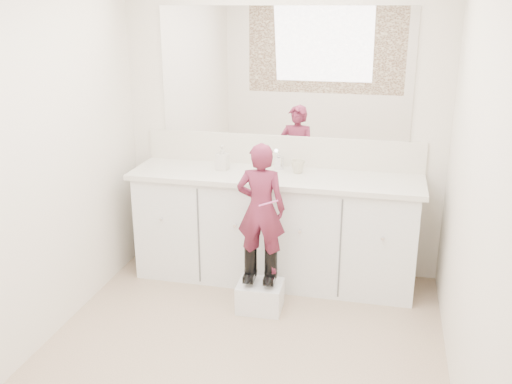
# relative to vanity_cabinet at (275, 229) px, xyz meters

# --- Properties ---
(floor) EXTENTS (3.00, 3.00, 0.00)m
(floor) POSITION_rel_vanity_cabinet_xyz_m (0.00, -1.23, -0.42)
(floor) COLOR #887059
(floor) RESTS_ON ground
(wall_back) EXTENTS (2.60, 0.00, 2.60)m
(wall_back) POSITION_rel_vanity_cabinet_xyz_m (0.00, 0.27, 0.77)
(wall_back) COLOR beige
(wall_back) RESTS_ON floor
(wall_front) EXTENTS (2.60, 0.00, 2.60)m
(wall_front) POSITION_rel_vanity_cabinet_xyz_m (0.00, -2.73, 0.77)
(wall_front) COLOR beige
(wall_front) RESTS_ON floor
(wall_left) EXTENTS (0.00, 3.00, 3.00)m
(wall_left) POSITION_rel_vanity_cabinet_xyz_m (-1.30, -1.23, 0.78)
(wall_left) COLOR beige
(wall_left) RESTS_ON floor
(wall_right) EXTENTS (0.00, 3.00, 3.00)m
(wall_right) POSITION_rel_vanity_cabinet_xyz_m (1.30, -1.23, 0.78)
(wall_right) COLOR beige
(wall_right) RESTS_ON floor
(vanity_cabinet) EXTENTS (2.20, 0.55, 0.85)m
(vanity_cabinet) POSITION_rel_vanity_cabinet_xyz_m (0.00, 0.00, 0.00)
(vanity_cabinet) COLOR silver
(vanity_cabinet) RESTS_ON floor
(countertop) EXTENTS (2.28, 0.58, 0.04)m
(countertop) POSITION_rel_vanity_cabinet_xyz_m (0.00, -0.01, 0.45)
(countertop) COLOR beige
(countertop) RESTS_ON vanity_cabinet
(backsplash) EXTENTS (2.28, 0.03, 0.25)m
(backsplash) POSITION_rel_vanity_cabinet_xyz_m (0.00, 0.26, 0.59)
(backsplash) COLOR beige
(backsplash) RESTS_ON countertop
(mirror) EXTENTS (2.00, 0.02, 1.00)m
(mirror) POSITION_rel_vanity_cabinet_xyz_m (0.00, 0.26, 1.22)
(mirror) COLOR white
(mirror) RESTS_ON wall_back
(dot_panel) EXTENTS (2.00, 0.01, 1.20)m
(dot_panel) POSITION_rel_vanity_cabinet_xyz_m (0.00, -2.71, 1.22)
(dot_panel) COLOR #472819
(dot_panel) RESTS_ON wall_front
(faucet) EXTENTS (0.08, 0.08, 0.10)m
(faucet) POSITION_rel_vanity_cabinet_xyz_m (0.00, 0.15, 0.52)
(faucet) COLOR silver
(faucet) RESTS_ON countertop
(cup) EXTENTS (0.12, 0.12, 0.10)m
(cup) POSITION_rel_vanity_cabinet_xyz_m (0.16, 0.07, 0.52)
(cup) COLOR beige
(cup) RESTS_ON countertop
(soap_bottle) EXTENTS (0.10, 0.10, 0.20)m
(soap_bottle) POSITION_rel_vanity_cabinet_xyz_m (-0.44, 0.03, 0.56)
(soap_bottle) COLOR beige
(soap_bottle) RESTS_ON countertop
(step_stool) EXTENTS (0.33, 0.28, 0.21)m
(step_stool) POSITION_rel_vanity_cabinet_xyz_m (0.00, -0.53, -0.32)
(step_stool) COLOR silver
(step_stool) RESTS_ON floor
(boot_left) EXTENTS (0.10, 0.18, 0.27)m
(boot_left) POSITION_rel_vanity_cabinet_xyz_m (-0.07, -0.51, -0.08)
(boot_left) COLOR black
(boot_left) RESTS_ON step_stool
(boot_right) EXTENTS (0.10, 0.18, 0.27)m
(boot_right) POSITION_rel_vanity_cabinet_xyz_m (0.08, -0.51, -0.08)
(boot_right) COLOR black
(boot_right) RESTS_ON step_stool
(toddler) EXTENTS (0.35, 0.24, 0.95)m
(toddler) POSITION_rel_vanity_cabinet_xyz_m (0.00, -0.51, 0.36)
(toddler) COLOR #9C3054
(toddler) RESTS_ON step_stool
(toothbrush) EXTENTS (0.14, 0.02, 0.06)m
(toothbrush) POSITION_rel_vanity_cabinet_xyz_m (0.07, -0.59, 0.43)
(toothbrush) COLOR #DD56A2
(toothbrush) RESTS_ON toddler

